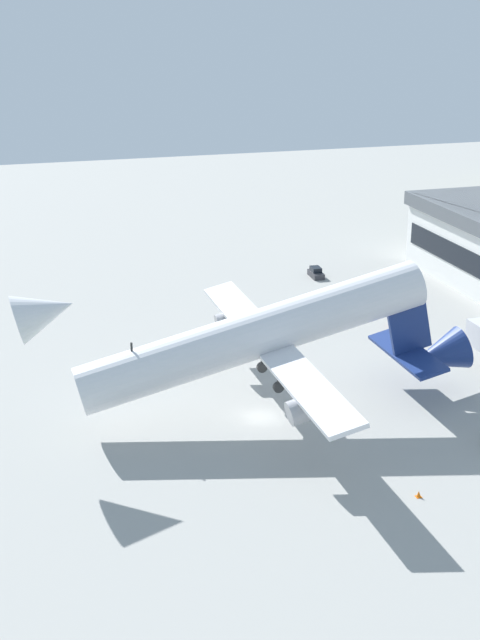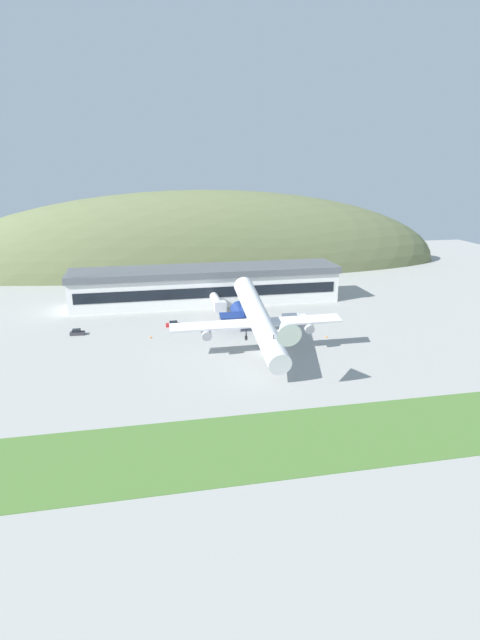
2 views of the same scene
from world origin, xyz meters
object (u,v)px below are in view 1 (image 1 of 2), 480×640
at_px(traffic_cone_1, 322,318).
at_px(cargo_airplane, 263,337).
at_px(service_car_0, 316,273).
at_px(traffic_cone_0, 419,494).
at_px(service_car_1, 403,325).

bearing_deg(traffic_cone_1, cargo_airplane, -33.83).
relative_size(cargo_airplane, service_car_0, 12.66).
bearing_deg(traffic_cone_1, traffic_cone_0, -11.01).
bearing_deg(service_car_0, traffic_cone_0, -13.36).
bearing_deg(traffic_cone_0, service_car_1, 155.52).
relative_size(cargo_airplane, traffic_cone_0, 82.46).
bearing_deg(service_car_1, traffic_cone_1, -126.11).
height_order(service_car_1, traffic_cone_0, service_car_1).
distance_m(service_car_1, traffic_cone_0, 41.65).
xyz_separation_m(traffic_cone_0, traffic_cone_1, (-44.22, 8.60, 0.00)).
xyz_separation_m(cargo_airplane, traffic_cone_0, (19.93, 7.67, -8.02)).
relative_size(service_car_0, traffic_cone_1, 6.51).
bearing_deg(cargo_airplane, service_car_0, 152.25).
relative_size(service_car_0, service_car_1, 0.99).
distance_m(cargo_airplane, service_car_0, 49.16).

